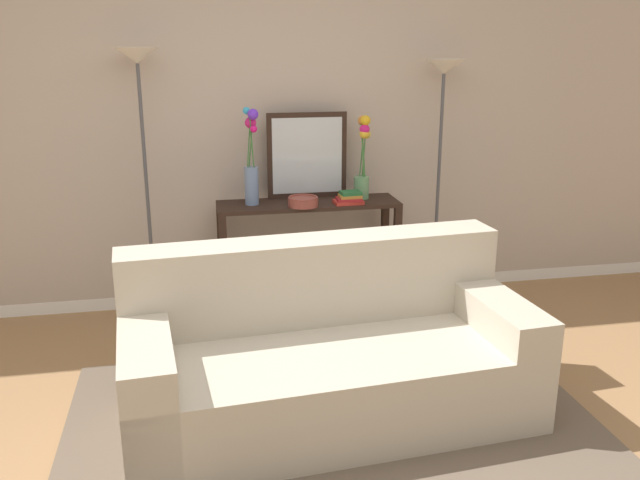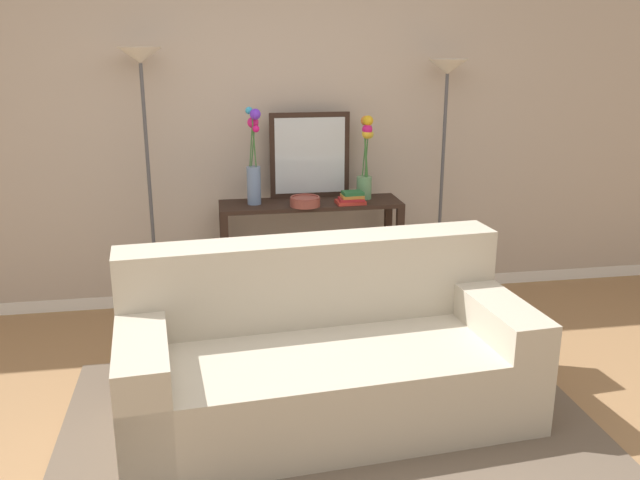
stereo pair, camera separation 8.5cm
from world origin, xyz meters
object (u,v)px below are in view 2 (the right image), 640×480
Objects in this scene: wall_mirror at (310,155)px; vase_short_flowers at (366,159)px; book_row_under_console at (267,305)px; couch at (324,358)px; fruit_bowl at (305,201)px; console_table at (311,237)px; floor_lamp_right at (445,114)px; floor_lamp_left at (144,110)px; vase_tall_flowers at (254,165)px; book_stack at (351,198)px.

wall_mirror is 0.39m from vase_short_flowers.
book_row_under_console is at bearing -156.50° from wall_mirror.
wall_mirror is at bearing 83.55° from couch.
wall_mirror is 1.56× the size of book_row_under_console.
couch is at bearing -94.42° from fruit_bowl.
couch is 1.43m from console_table.
floor_lamp_left is at bearing 180.00° from floor_lamp_right.
book_stack is (0.65, -0.11, -0.23)m from vase_tall_flowers.
book_row_under_console is at bearing 157.47° from fruit_bowl.
couch is 1.68× the size of console_table.
floor_lamp_left is at bearing -174.86° from wall_mirror.
console_table is 2.14× the size of vase_short_flowers.
wall_mirror is at bearing 5.14° from floor_lamp_left.
fruit_bowl is 1.02× the size of book_stack.
floor_lamp_left is 3.07× the size of wall_mirror.
floor_lamp_left is at bearing 177.44° from console_table.
couch is at bearing -96.45° from wall_mirror.
fruit_bowl is at bearing -116.78° from console_table.
couch is 1.20× the size of floor_lamp_right.
wall_mirror reaches higher than book_row_under_console.
couch is 1.43m from book_row_under_console.
vase_short_flowers is at bearing 1.73° from vase_tall_flowers.
fruit_bowl is (-1.02, -0.16, -0.54)m from floor_lamp_right.
book_row_under_console is (-0.26, 0.11, -0.78)m from fruit_bowl.
vase_tall_flowers reaches higher than book_row_under_console.
floor_lamp_left is 1.49m from book_stack.
console_table is 0.66m from vase_short_flowers.
vase_tall_flowers is at bearing 99.32° from couch.
console_table reaches higher than book_row_under_console.
vase_short_flowers is at bearing 4.80° from console_table.
console_table is 1.27m from floor_lamp_right.
vase_tall_flowers reaches higher than vase_short_flowers.
couch is 1.46m from book_stack.
wall_mirror is 0.38m from fruit_bowl.
floor_lamp_right is at bearing 2.87° from console_table.
book_stack reaches higher than couch.
floor_lamp_right is at bearing 1.53° from vase_short_flowers.
floor_lamp_right is at bearing 8.80° from fruit_bowl.
vase_tall_flowers is at bearing -161.19° from wall_mirror.
vase_tall_flowers is 0.42m from fruit_bowl.
vase_short_flowers is (-0.57, -0.02, -0.30)m from floor_lamp_right.
couch reaches higher than fruit_bowl.
floor_lamp_right reaches higher than console_table.
book_stack is (-0.70, -0.15, -0.54)m from floor_lamp_right.
floor_lamp_left is 4.78× the size of book_row_under_console.
book_stack is at bearing 1.55° from fruit_bowl.
console_table is at bearing -175.20° from vase_short_flowers.
wall_mirror is 2.94× the size of fruit_bowl.
floor_lamp_left reaches higher than book_stack.
floor_lamp_right is 8.78× the size of book_stack.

